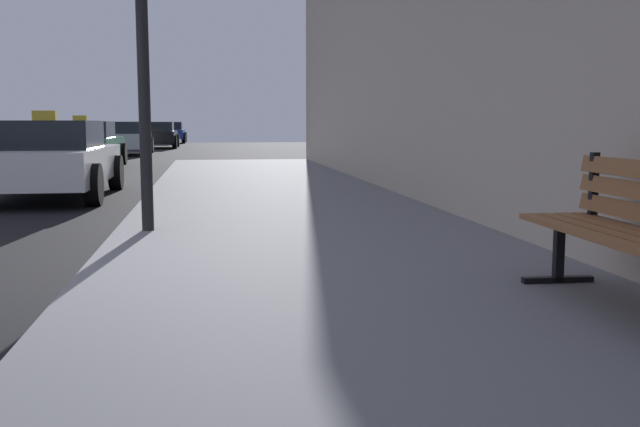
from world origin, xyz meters
The scene contains 7 objects.
sidewalk centered at (4.00, 0.00, 0.07)m, with size 4.00×32.00×0.15m, color slate.
bench centered at (5.39, -1.76, 0.66)m, with size 0.54×1.80×0.89m.
car_white centered at (0.36, 6.88, 0.65)m, with size 2.00×4.18×1.43m.
car_green centered at (-0.49, 15.23, 0.65)m, with size 2.05×4.15×1.43m.
car_silver centered at (-0.29, 23.48, 0.65)m, with size 2.01×4.41×1.27m.
car_black centered at (0.45, 30.90, 0.65)m, with size 2.03×4.36×1.27m.
car_blue centered at (0.57, 39.74, 0.65)m, with size 2.04×4.26×1.27m.
Camera 1 is at (2.97, -5.54, 1.24)m, focal length 40.61 mm.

